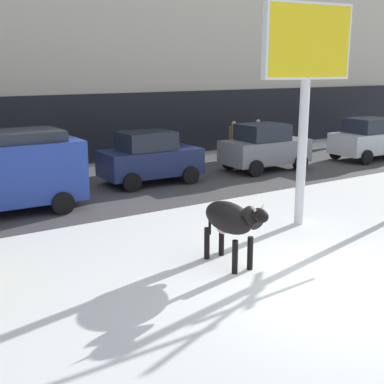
{
  "coord_description": "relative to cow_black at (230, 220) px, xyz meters",
  "views": [
    {
      "loc": [
        -7.1,
        -6.28,
        4.03
      ],
      "look_at": [
        -0.42,
        3.79,
        1.1
      ],
      "focal_mm": 48.11,
      "sensor_mm": 36.0,
      "label": 1
    }
  ],
  "objects": [
    {
      "name": "ground_plane",
      "position": [
        0.85,
        -1.72,
        -0.99
      ],
      "size": [
        120.0,
        120.0,
        0.0
      ],
      "primitive_type": "plane",
      "color": "white"
    },
    {
      "name": "road_strip",
      "position": [
        0.85,
        7.24,
        -0.99
      ],
      "size": [
        60.0,
        5.6,
        0.01
      ],
      "primitive_type": "cube",
      "color": "#423F3F",
      "rests_on": "ground"
    },
    {
      "name": "building_facade",
      "position": [
        0.85,
        14.71,
        5.49
      ],
      "size": [
        44.0,
        6.1,
        13.0
      ],
      "color": "#BCB29E",
      "rests_on": "ground"
    },
    {
      "name": "cow_black",
      "position": [
        0.0,
        0.0,
        0.0
      ],
      "size": [
        0.61,
        1.89,
        1.54
      ],
      "color": "black",
      "rests_on": "ground"
    },
    {
      "name": "billboard",
      "position": [
        3.32,
        1.31,
        3.32
      ],
      "size": [
        2.52,
        0.54,
        5.56
      ],
      "color": "silver",
      "rests_on": "ground"
    },
    {
      "name": "car_navy_hatchback",
      "position": [
        2.42,
        7.81,
        -0.07
      ],
      "size": [
        3.56,
        2.02,
        1.86
      ],
      "color": "#19234C",
      "rests_on": "ground"
    },
    {
      "name": "car_grey_hatchback",
      "position": [
        7.44,
        7.4,
        -0.07
      ],
      "size": [
        3.56,
        2.02,
        1.86
      ],
      "color": "slate",
      "rests_on": "ground"
    },
    {
      "name": "car_silver_hatchback",
      "position": [
        12.97,
        6.69,
        -0.07
      ],
      "size": [
        3.56,
        2.02,
        1.86
      ],
      "color": "#B7BABF",
      "rests_on": "ground"
    },
    {
      "name": "pedestrian_near_billboard",
      "position": [
        9.28,
        9.95,
        -0.11
      ],
      "size": [
        0.36,
        0.24,
        1.73
      ],
      "color": "#282833",
      "rests_on": "ground"
    },
    {
      "name": "pedestrian_by_cars",
      "position": [
        7.87,
        9.95,
        -0.11
      ],
      "size": [
        0.36,
        0.24,
        1.73
      ],
      "color": "#282833",
      "rests_on": "ground"
    }
  ]
}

